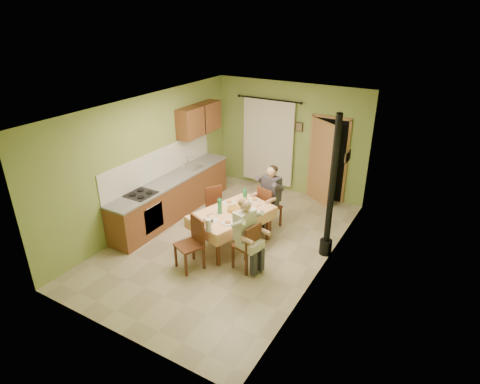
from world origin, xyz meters
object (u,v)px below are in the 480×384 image
Objects in this scene: chair_near at (190,254)px; stove_flue at (330,207)px; chair_far at (269,215)px; dining_table at (232,228)px; man_far at (270,190)px; chair_right at (246,255)px; man_right at (246,227)px; chair_left at (217,217)px.

stove_flue reaches higher than chair_near.
chair_far is 0.96× the size of chair_near.
man_far is (0.31, 1.06, 0.50)m from dining_table.
chair_right is (0.33, -1.60, -0.00)m from chair_far.
chair_near is 0.72× the size of man_far.
stove_flue reaches higher than chair_far.
chair_near is 1.03m from chair_right.
chair_right is 0.59m from man_right.
dining_table is 1.32× the size of man_right.
man_far is 1.50m from stove_flue.
dining_table is 1.32× the size of man_far.
man_right is at bearing -63.52° from chair_far.
man_far is (0.93, 0.66, 0.59)m from chair_left.
man_right is 0.50× the size of stove_flue.
dining_table is 1.83× the size of chair_near.
chair_near is (-0.57, -2.10, 0.00)m from chair_far.
chair_near is 1.05× the size of chair_right.
dining_table is at bearing 62.59° from chair_right.
chair_right reaches higher than dining_table.
dining_table is 1.09m from chair_near.
dining_table is 1.90× the size of chair_far.
stove_flue is at bearing 128.39° from chair_left.
chair_near is at bearing -87.51° from dining_table.
stove_flue reaches higher than man_far.
chair_far is 0.69× the size of man_far.
chair_far is at bearing 24.87° from man_right.
chair_left is (-1.27, 0.96, -0.00)m from chair_right.
stove_flue is at bearing -116.92° from chair_near.
dining_table is 0.65× the size of stove_flue.
chair_left is 0.68× the size of man_far.
chair_far is 2.18m from chair_near.
man_right is at bearing -24.89° from dining_table.
stove_flue is at bearing -29.04° from chair_right.
man_far is at bearing 24.66° from man_right.
chair_near is 1.50m from chair_left.
chair_near is 0.36× the size of stove_flue.
chair_right is 1.59m from chair_left.
chair_right is 0.68× the size of man_right.
chair_far is (0.31, 1.04, -0.09)m from dining_table.
man_right reaches higher than chair_near.
chair_far reaches higher than chair_right.
chair_right is 0.34× the size of stove_flue.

